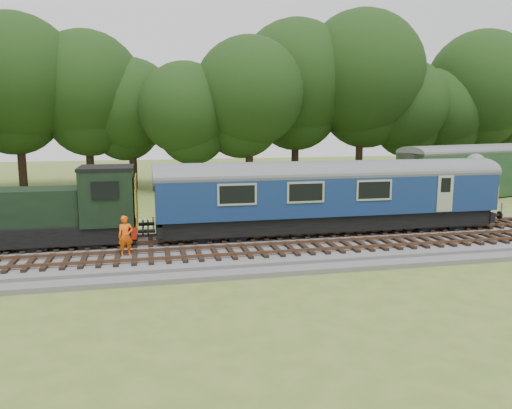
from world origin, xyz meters
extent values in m
plane|color=#4D6826|center=(0.00, 0.00, 0.00)|extent=(120.00, 120.00, 0.00)
cube|color=#4C4C4F|center=(0.00, 0.00, 0.17)|extent=(70.00, 7.00, 0.35)
cube|color=brown|center=(0.00, 0.68, 0.49)|extent=(66.50, 0.07, 0.14)
cube|color=brown|center=(0.00, 2.12, 0.49)|extent=(66.50, 0.07, 0.14)
cube|color=brown|center=(0.00, -2.32, 0.49)|extent=(66.50, 0.07, 0.14)
cube|color=brown|center=(0.00, -0.88, 0.49)|extent=(66.50, 0.07, 0.14)
cube|color=black|center=(5.09, 1.40, 1.06)|extent=(17.46, 2.52, 0.85)
cube|color=navy|center=(5.09, 1.40, 2.48)|extent=(18.00, 2.80, 2.05)
cube|color=yellow|center=(14.11, 1.40, 2.11)|extent=(0.06, 2.74, 1.30)
cube|color=black|center=(11.09, 1.40, 0.86)|extent=(2.60, 2.00, 0.55)
cube|color=black|center=(-0.91, 1.40, 0.86)|extent=(2.60, 2.00, 0.55)
cube|color=black|center=(-9.31, 1.40, 1.01)|extent=(8.73, 2.39, 0.85)
cube|color=black|center=(-10.51, 1.40, 2.26)|extent=(6.30, 2.08, 1.70)
cube|color=black|center=(-6.11, 1.40, 2.66)|extent=(2.40, 2.55, 2.60)
cube|color=#981A0B|center=(-4.93, 1.40, 1.06)|extent=(0.25, 2.60, 0.55)
cube|color=yellow|center=(-4.79, 1.40, 2.46)|extent=(0.06, 2.55, 2.30)
imported|color=#FF5A0D|center=(-5.25, -1.10, 1.24)|extent=(0.73, 0.56, 1.79)
cube|color=#183419|center=(22.73, 12.91, 1.97)|extent=(16.72, 7.30, 3.73)
cube|color=#183419|center=(15.51, 12.83, 1.21)|extent=(3.44, 3.44, 2.43)
cube|color=black|center=(15.51, 12.83, 2.53)|extent=(3.78, 3.78, 0.19)
camera|label=1|loc=(-4.22, -23.00, 6.18)|focal=35.00mm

